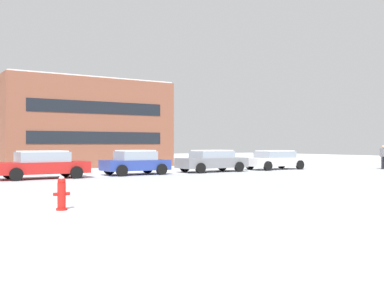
{
  "coord_description": "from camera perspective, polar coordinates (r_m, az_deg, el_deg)",
  "views": [
    {
      "loc": [
        -3.04,
        -14.92,
        1.77
      ],
      "look_at": [
        10.16,
        5.68,
        1.78
      ],
      "focal_mm": 43.89,
      "sensor_mm": 36.0,
      "label": 1
    }
  ],
  "objects": [
    {
      "name": "parked_car_red",
      "position": [
        25.22,
        -17.71,
        -2.38
      ],
      "size": [
        4.56,
        2.05,
        1.43
      ],
      "color": "red",
      "rests_on": "ground"
    },
    {
      "name": "parked_car_white",
      "position": [
        33.24,
        10.05,
        -1.88
      ],
      "size": [
        4.57,
        2.1,
        1.33
      ],
      "color": "white",
      "rests_on": "ground"
    },
    {
      "name": "pedestrian_crossing",
      "position": [
        35.85,
        22.23,
        -1.27
      ],
      "size": [
        0.52,
        0.44,
        1.7
      ],
      "color": "black",
      "rests_on": "ground"
    },
    {
      "name": "fire_hydrant",
      "position": [
        13.09,
        -15.57,
        -5.76
      ],
      "size": [
        0.44,
        0.3,
        0.92
      ],
      "color": "red",
      "rests_on": "ground"
    },
    {
      "name": "building_far_right",
      "position": [
        40.79,
        -14.3,
        2.28
      ],
      "size": [
        12.94,
        11.73,
        6.81
      ],
      "color": "brown",
      "rests_on": "ground"
    },
    {
      "name": "parked_car_blue",
      "position": [
        27.27,
        -6.9,
        -2.22
      ],
      "size": [
        3.82,
        2.03,
        1.43
      ],
      "color": "#283D93",
      "rests_on": "ground"
    },
    {
      "name": "ground_plane",
      "position": [
        15.33,
        -21.14,
        -6.65
      ],
      "size": [
        120.0,
        120.0,
        0.0
      ],
      "primitive_type": "plane",
      "color": "white"
    },
    {
      "name": "parked_car_gray",
      "position": [
        29.91,
        2.44,
        -2.03
      ],
      "size": [
        4.54,
        2.07,
        1.4
      ],
      "color": "slate",
      "rests_on": "ground"
    }
  ]
}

